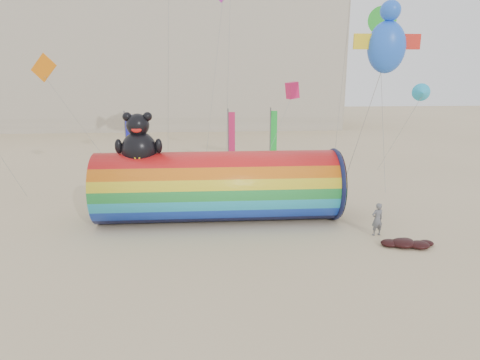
{
  "coord_description": "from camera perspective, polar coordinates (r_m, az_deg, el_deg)",
  "views": [
    {
      "loc": [
        -1.16,
        -21.5,
        8.3
      ],
      "look_at": [
        0.5,
        1.5,
        2.4
      ],
      "focal_mm": 32.0,
      "sensor_mm": 36.0,
      "label": 1
    }
  ],
  "objects": [
    {
      "name": "windsock_assembly",
      "position": [
        24.14,
        -2.95,
        -0.6
      ],
      "size": [
        13.59,
        4.14,
        6.27
      ],
      "color": "red",
      "rests_on": "ground"
    },
    {
      "name": "ground",
      "position": [
        23.08,
        -0.98,
        -6.73
      ],
      "size": [
        160.0,
        160.0,
        0.0
      ],
      "primitive_type": "plane",
      "color": "#CCB58C",
      "rests_on": "ground"
    },
    {
      "name": "fabric_bundle",
      "position": [
        22.51,
        21.37,
        -7.86
      ],
      "size": [
        2.62,
        1.35,
        0.41
      ],
      "color": "#320A09",
      "rests_on": "ground"
    },
    {
      "name": "kite_handler",
      "position": [
        23.23,
        17.83,
        -5.01
      ],
      "size": [
        0.71,
        0.54,
        1.75
      ],
      "primitive_type": "imported",
      "rotation": [
        0.0,
        0.0,
        3.36
      ],
      "color": "#5B5D63",
      "rests_on": "ground"
    },
    {
      "name": "festival_banners",
      "position": [
        36.81,
        -3.62,
        5.48
      ],
      "size": [
        12.83,
        2.46,
        5.2
      ],
      "color": "#59595E",
      "rests_on": "ground"
    },
    {
      "name": "hotel_building",
      "position": [
        68.34,
        -13.78,
        15.65
      ],
      "size": [
        60.4,
        15.4,
        20.6
      ],
      "color": "#B7AD99",
      "rests_on": "ground"
    }
  ]
}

